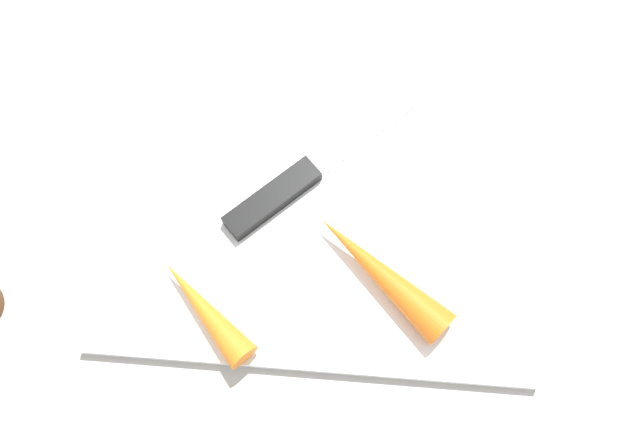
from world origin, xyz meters
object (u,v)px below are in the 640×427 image
at_px(knife, 285,189).
at_px(carrot_short, 205,310).
at_px(cutting_board, 320,216).
at_px(carrot_long, 380,273).

bearing_deg(knife, carrot_short, -159.21).
xyz_separation_m(cutting_board, knife, (0.03, -0.02, 0.01)).
distance_m(carrot_short, carrot_long, 0.14).
bearing_deg(carrot_long, knife, -0.37).
bearing_deg(carrot_long, carrot_short, 55.86).
bearing_deg(knife, carrot_long, -83.55).
height_order(knife, carrot_short, carrot_short).
height_order(carrot_short, carrot_long, carrot_long).
distance_m(knife, carrot_long, 0.11).
relative_size(cutting_board, carrot_long, 2.73).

